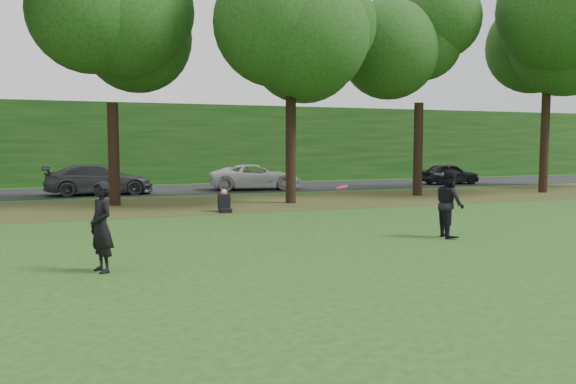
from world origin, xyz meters
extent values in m
plane|color=#1F4716|center=(0.00, 0.00, 0.00)|extent=(120.00, 120.00, 0.00)
cube|color=#4B351A|center=(0.00, 13.00, 0.01)|extent=(60.00, 7.00, 0.01)
cube|color=black|center=(0.00, 21.00, 0.01)|extent=(70.00, 7.00, 0.02)
cube|color=#123C11|center=(0.00, 27.00, 2.50)|extent=(70.00, 3.00, 5.00)
imported|color=black|center=(-3.92, 1.56, 0.88)|extent=(0.63, 0.75, 1.76)
imported|color=black|center=(4.88, 2.67, 0.90)|extent=(0.86, 1.01, 1.80)
imported|color=#42434A|center=(-3.44, 19.06, 0.76)|extent=(5.10, 2.13, 1.47)
imported|color=silver|center=(4.61, 19.42, 0.70)|extent=(5.18, 2.89, 1.37)
imported|color=black|center=(17.12, 19.35, 0.65)|extent=(3.75, 1.60, 1.26)
cylinder|color=#FF1559|center=(1.38, 1.97, 1.48)|extent=(0.31, 0.31, 0.10)
cube|color=black|center=(0.61, 10.00, 0.08)|extent=(0.44, 0.59, 0.16)
cube|color=black|center=(0.63, 10.28, 0.36)|extent=(0.44, 0.37, 0.56)
sphere|color=tan|center=(0.63, 10.28, 0.72)|extent=(0.22, 0.22, 0.22)
cylinder|color=black|center=(-3.00, 13.90, 2.06)|extent=(0.44, 0.44, 4.12)
sphere|color=#123C11|center=(-3.00, 13.90, 6.86)|extent=(5.80, 5.80, 5.80)
cylinder|color=black|center=(4.00, 12.30, 2.31)|extent=(0.44, 0.44, 4.62)
sphere|color=#123C11|center=(4.00, 12.30, 7.70)|extent=(6.60, 6.60, 6.60)
cylinder|color=black|center=(11.00, 13.50, 2.23)|extent=(0.44, 0.44, 4.45)
sphere|color=#123C11|center=(11.00, 13.50, 7.42)|extent=(6.20, 6.20, 6.20)
cylinder|color=black|center=(18.00, 12.70, 2.58)|extent=(0.44, 0.44, 5.17)
sphere|color=#123C11|center=(18.00, 12.70, 8.61)|extent=(7.40, 7.40, 7.40)
camera|label=1|loc=(-4.26, -9.69, 2.46)|focal=35.00mm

